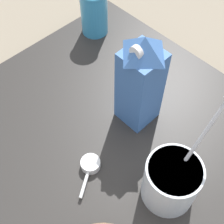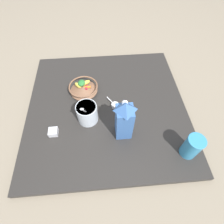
# 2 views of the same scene
# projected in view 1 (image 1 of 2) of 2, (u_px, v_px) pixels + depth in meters

# --- Properties ---
(ground_plane) EXTENTS (6.00, 6.00, 0.00)m
(ground_plane) POSITION_uv_depth(u_px,v_px,m) (102.00, 189.00, 0.76)
(ground_plane) COLOR gray
(countertop) EXTENTS (1.01, 1.01, 0.03)m
(countertop) POSITION_uv_depth(u_px,v_px,m) (102.00, 187.00, 0.75)
(countertop) COLOR #2D2B28
(countertop) RESTS_ON ground_plane
(milk_carton) EXTENTS (0.09, 0.09, 0.27)m
(milk_carton) POSITION_uv_depth(u_px,v_px,m) (140.00, 81.00, 0.74)
(milk_carton) COLOR #3D6BB2
(milk_carton) RESTS_ON countertop
(yogurt_tub) EXTENTS (0.12, 0.18, 0.26)m
(yogurt_tub) POSITION_uv_depth(u_px,v_px,m) (171.00, 180.00, 0.67)
(yogurt_tub) COLOR silver
(yogurt_tub) RESTS_ON countertop
(drinking_cup) EXTENTS (0.09, 0.09, 0.15)m
(drinking_cup) POSITION_uv_depth(u_px,v_px,m) (94.00, 12.00, 0.99)
(drinking_cup) COLOR #3893C6
(drinking_cup) RESTS_ON countertop
(measuring_scoop) EXTENTS (0.07, 0.10, 0.02)m
(measuring_scoop) POSITION_uv_depth(u_px,v_px,m) (90.00, 165.00, 0.75)
(measuring_scoop) COLOR white
(measuring_scoop) RESTS_ON countertop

